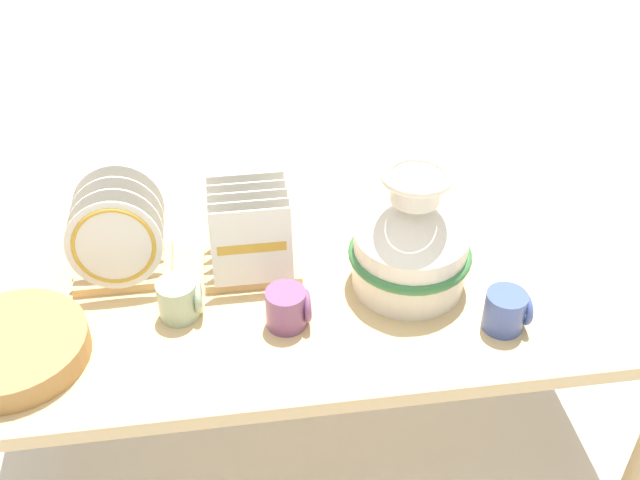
{
  "coord_description": "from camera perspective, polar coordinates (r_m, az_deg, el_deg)",
  "views": [
    {
      "loc": [
        -0.18,
        -1.27,
        1.69
      ],
      "look_at": [
        0.0,
        0.0,
        0.7
      ],
      "focal_mm": 42.0,
      "sensor_mm": 36.0,
      "label": 1
    }
  ],
  "objects": [
    {
      "name": "mug_plum_glaze",
      "position": [
        1.56,
        -2.43,
        -5.19
      ],
      "size": [
        0.09,
        0.09,
        0.09
      ],
      "color": "#7A4770",
      "rests_on": "display_table"
    },
    {
      "name": "wicker_charger_stack",
      "position": [
        1.61,
        -22.35,
        -7.64
      ],
      "size": [
        0.3,
        0.3,
        0.05
      ],
      "color": "#AD7F47",
      "rests_on": "display_table"
    },
    {
      "name": "dish_rack_round_plates",
      "position": [
        1.71,
        -15.06,
        -0.22
      ],
      "size": [
        0.21,
        0.19,
        0.23
      ],
      "color": "tan",
      "rests_on": "display_table"
    },
    {
      "name": "mug_sage_glaze",
      "position": [
        1.6,
        -10.6,
        -4.45
      ],
      "size": [
        0.09,
        0.09,
        0.09
      ],
      "color": "#9EB28E",
      "rests_on": "display_table"
    },
    {
      "name": "ceramic_vase",
      "position": [
        1.61,
        6.95,
        -0.03
      ],
      "size": [
        0.27,
        0.27,
        0.3
      ],
      "color": "silver",
      "rests_on": "display_table"
    },
    {
      "name": "ground_plane",
      "position": [
        2.12,
        -0.0,
        -15.11
      ],
      "size": [
        14.0,
        14.0,
        0.0
      ],
      "primitive_type": "plane",
      "color": "beige"
    },
    {
      "name": "display_table",
      "position": [
        1.73,
        -0.0,
        -4.51
      ],
      "size": [
        1.56,
        0.72,
        0.59
      ],
      "color": "tan",
      "rests_on": "ground_plane"
    },
    {
      "name": "mug_cobalt_glaze",
      "position": [
        1.6,
        14.03,
        -5.24
      ],
      "size": [
        0.09,
        0.09,
        0.09
      ],
      "color": "#42569E",
      "rests_on": "display_table"
    },
    {
      "name": "dish_rack_square_plates",
      "position": [
        1.69,
        -5.3,
        -0.23
      ],
      "size": [
        0.21,
        0.18,
        0.2
      ],
      "color": "tan",
      "rests_on": "display_table"
    }
  ]
}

